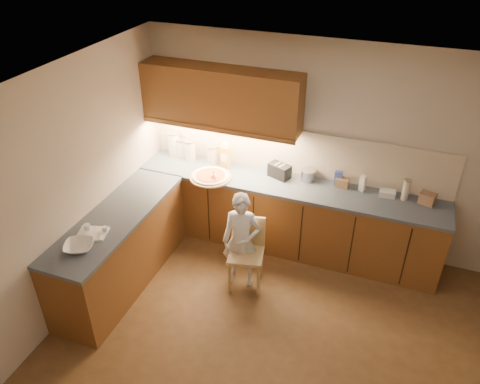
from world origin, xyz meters
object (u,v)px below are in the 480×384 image
(pizza_on_board, at_px, (211,176))
(child, at_px, (241,241))
(oil_jug, at_px, (225,156))
(toaster, at_px, (279,171))
(wooden_chair, at_px, (247,248))

(pizza_on_board, height_order, child, child)
(oil_jug, bearing_deg, toaster, -0.93)
(child, bearing_deg, toaster, 72.04)
(pizza_on_board, height_order, toaster, pizza_on_board)
(oil_jug, bearing_deg, pizza_on_board, -100.06)
(child, xyz_separation_m, toaster, (0.14, 0.97, 0.41))
(oil_jug, height_order, toaster, oil_jug)
(pizza_on_board, bearing_deg, wooden_chair, -41.42)
(wooden_chair, bearing_deg, pizza_on_board, 126.74)
(wooden_chair, bearing_deg, child, -169.65)
(child, relative_size, oil_jug, 3.56)
(child, height_order, wooden_chair, child)
(wooden_chair, bearing_deg, toaster, 73.31)
(pizza_on_board, relative_size, oil_jug, 1.54)
(child, bearing_deg, wooden_chair, 12.30)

